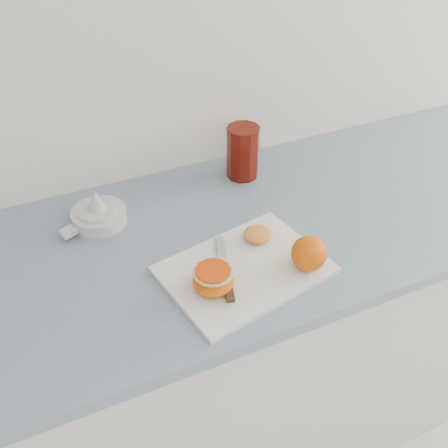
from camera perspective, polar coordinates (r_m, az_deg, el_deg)
name	(u,v)px	position (r m, az deg, el deg)	size (l,w,h in m)	color
counter	(217,350)	(1.49, -0.75, -14.21)	(2.59, 0.64, 0.89)	silver
cutting_board	(245,269)	(1.06, 2.38, -5.21)	(0.33, 0.24, 0.01)	white
whole_orange	(309,253)	(1.05, 9.70, -3.33)	(0.08, 0.08, 0.08)	orange
half_orange	(213,280)	(0.99, -1.23, -6.37)	(0.08, 0.08, 0.05)	orange
squeezed_shell	(258,234)	(1.12, 3.87, -1.14)	(0.06, 0.06, 0.03)	orange
paring_knife	(227,279)	(1.02, 0.34, -6.35)	(0.07, 0.19, 0.01)	#4C2B20
citrus_juicer	(98,214)	(1.21, -14.19, 1.11)	(0.16, 0.13, 0.09)	silver
red_tumbler	(243,154)	(1.32, 2.16, 7.99)	(0.09, 0.09, 0.14)	#5B0D04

